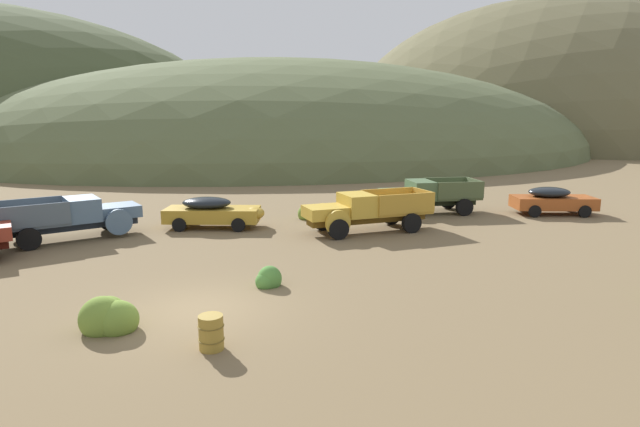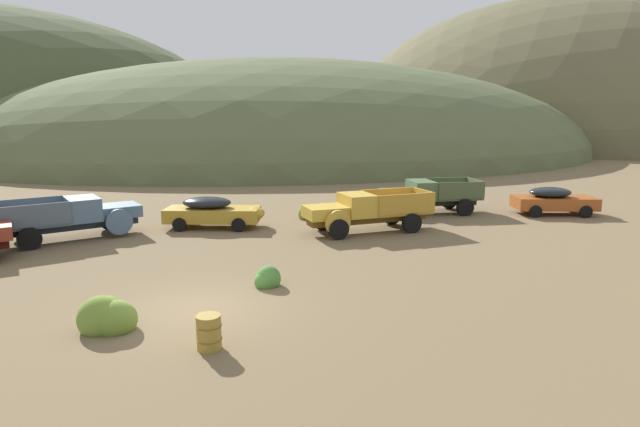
# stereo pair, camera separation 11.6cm
# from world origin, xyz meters

# --- Properties ---
(ground_plane) EXTENTS (300.00, 300.00, 0.00)m
(ground_plane) POSITION_xyz_m (0.00, 0.00, 0.00)
(ground_plane) COLOR brown
(hill_far_left) EXTENTS (86.80, 65.61, 25.68)m
(hill_far_left) POSITION_xyz_m (17.61, 56.82, 0.00)
(hill_far_left) COLOR #56603D
(hill_far_left) RESTS_ON ground
(hill_far_right) EXTENTS (72.19, 89.90, 53.35)m
(hill_far_right) POSITION_xyz_m (71.09, 73.36, 0.00)
(hill_far_right) COLOR brown
(hill_far_right) RESTS_ON ground
(truck_chalk_blue) EXTENTS (6.34, 3.76, 1.91)m
(truck_chalk_blue) POSITION_xyz_m (-4.41, 10.70, 1.03)
(truck_chalk_blue) COLOR #262D39
(truck_chalk_blue) RESTS_ON ground
(car_mustard) EXTENTS (5.19, 3.22, 1.57)m
(car_mustard) POSITION_xyz_m (1.83, 11.00, 0.82)
(car_mustard) COLOR #B28928
(car_mustard) RESTS_ON ground
(truck_faded_yellow) EXTENTS (6.36, 2.55, 1.91)m
(truck_faded_yellow) POSITION_xyz_m (8.37, 7.87, 1.02)
(truck_faded_yellow) COLOR brown
(truck_faded_yellow) RESTS_ON ground
(truck_weathered_green) EXTENTS (5.88, 3.18, 1.91)m
(truck_weathered_green) POSITION_xyz_m (13.67, 11.26, 1.01)
(truck_weathered_green) COLOR #232B1B
(truck_weathered_green) RESTS_ON ground
(car_oxide_orange) EXTENTS (4.99, 3.19, 1.57)m
(car_oxide_orange) POSITION_xyz_m (20.70, 8.60, 0.82)
(car_oxide_orange) COLOR #A34C1E
(car_oxide_orange) RESTS_ON ground
(oil_drum_by_truck) EXTENTS (0.65, 0.65, 0.87)m
(oil_drum_by_truck) POSITION_xyz_m (0.11, -2.75, 0.43)
(oil_drum_by_truck) COLOR olive
(oil_drum_by_truck) RESTS_ON ground
(bush_between_trucks) EXTENTS (1.04, 1.02, 1.02)m
(bush_between_trucks) POSITION_xyz_m (6.88, 11.70, 0.27)
(bush_between_trucks) COLOR olive
(bush_between_trucks) RESTS_ON ground
(bush_front_left) EXTENTS (0.91, 0.76, 0.89)m
(bush_front_left) POSITION_xyz_m (2.44, 1.40, 0.22)
(bush_front_left) COLOR #4C8438
(bush_front_left) RESTS_ON ground
(bush_front_right) EXTENTS (1.54, 1.46, 1.22)m
(bush_front_right) POSITION_xyz_m (-2.37, -0.69, 0.31)
(bush_front_right) COLOR olive
(bush_front_right) RESTS_ON ground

